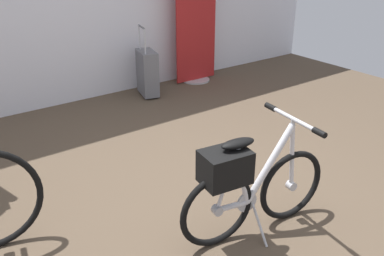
# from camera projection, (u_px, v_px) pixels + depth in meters

# --- Properties ---
(ground_plane) EXTENTS (7.60, 7.60, 0.00)m
(ground_plane) POSITION_uv_depth(u_px,v_px,m) (201.00, 211.00, 2.91)
(ground_plane) COLOR brown
(floor_banner_stand) EXTENTS (0.60, 0.36, 1.68)m
(floor_banner_stand) POSITION_uv_depth(u_px,v_px,m) (196.00, 23.00, 5.22)
(floor_banner_stand) COLOR #B7B7BC
(floor_banner_stand) RESTS_ON ground_plane
(folding_bike_foreground) EXTENTS (1.07, 0.53, 0.76)m
(folding_bike_foreground) POSITION_uv_depth(u_px,v_px,m) (247.00, 184.00, 2.54)
(folding_bike_foreground) COLOR black
(folding_bike_foreground) RESTS_ON ground_plane
(rolling_suitcase) EXTENTS (0.26, 0.39, 0.83)m
(rolling_suitcase) POSITION_uv_depth(u_px,v_px,m) (147.00, 73.00, 4.91)
(rolling_suitcase) COLOR slate
(rolling_suitcase) RESTS_ON ground_plane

